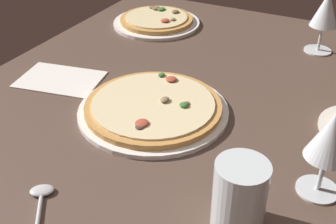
{
  "coord_description": "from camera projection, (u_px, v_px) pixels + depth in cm",
  "views": [
    {
      "loc": [
        60.76,
        27.36,
        53.41
      ],
      "look_at": [
        -2.51,
        -4.78,
        7.0
      ],
      "focal_mm": 45.18,
      "sensor_mm": 36.0,
      "label": 1
    }
  ],
  "objects": [
    {
      "name": "dining_table",
      "position": [
        184.0,
        145.0,
        0.84
      ],
      "size": [
        150.0,
        110.0,
        4.0
      ],
      "primitive_type": "cube",
      "color": "brown",
      "rests_on": "ground"
    },
    {
      "name": "pizza_main",
      "position": [
        153.0,
        108.0,
        0.89
      ],
      "size": [
        32.0,
        32.0,
        3.4
      ],
      "color": "white",
      "rests_on": "dining_table"
    },
    {
      "name": "pizza_side",
      "position": [
        157.0,
        21.0,
        1.32
      ],
      "size": [
        26.84,
        26.84,
        3.37
      ],
      "color": "white",
      "rests_on": "dining_table"
    },
    {
      "name": "wine_glass_far",
      "position": [
        331.0,
        139.0,
        0.64
      ],
      "size": [
        7.16,
        7.16,
        15.56
      ],
      "color": "silver",
      "rests_on": "dining_table"
    },
    {
      "name": "wine_glass_near",
      "position": [
        326.0,
        11.0,
        1.1
      ],
      "size": [
        7.36,
        7.36,
        16.51
      ],
      "color": "silver",
      "rests_on": "dining_table"
    },
    {
      "name": "water_glass",
      "position": [
        239.0,
        200.0,
        0.62
      ],
      "size": [
        7.98,
        7.98,
        11.43
      ],
      "color": "silver",
      "rests_on": "dining_table"
    },
    {
      "name": "paper_menu",
      "position": [
        60.0,
        79.0,
        1.02
      ],
      "size": [
        16.69,
        21.54,
        0.3
      ],
      "primitive_type": "cube",
      "rotation": [
        0.0,
        0.0,
        0.19
      ],
      "color": "white",
      "rests_on": "dining_table"
    },
    {
      "name": "spoon",
      "position": [
        41.0,
        195.0,
        0.69
      ],
      "size": [
        9.16,
        7.45,
        1.0
      ],
      "color": "silver",
      "rests_on": "dining_table"
    }
  ]
}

